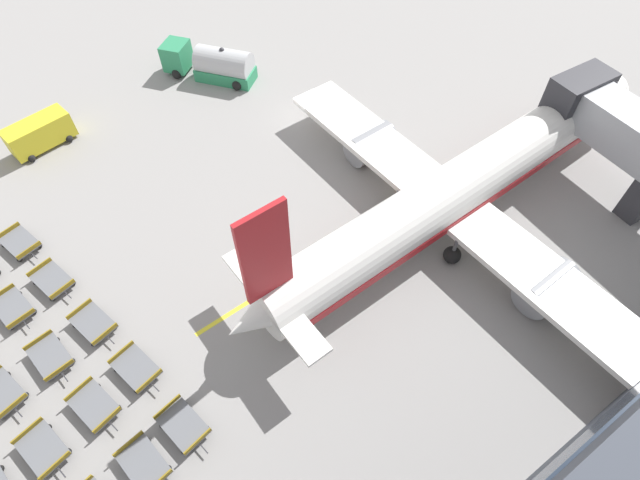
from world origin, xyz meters
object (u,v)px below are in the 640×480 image
object	(u,v)px
baggage_dolly_row_mid_b_col_e	(144,464)
baggage_dolly_row_far_col_c	(93,323)
baggage_dolly_row_mid_a_col_d	(43,449)
baggage_dolly_row_mid_b_col_d	(94,406)
service_van	(40,133)
fuel_tanker_primary	(214,64)
airplane	(457,190)
baggage_dolly_row_mid_b_col_c	(50,357)
baggage_dolly_row_mid_a_col_c	(1,393)
baggage_dolly_row_mid_b_col_b	(13,308)
baggage_dolly_row_far_col_b	(52,280)
baggage_dolly_row_far_col_d	(136,368)
baggage_dolly_row_far_col_a	(20,243)
baggage_dolly_row_far_col_e	(183,425)

from	to	relation	value
baggage_dolly_row_mid_b_col_e	baggage_dolly_row_far_col_c	size ratio (longest dim) A/B	1.00
baggage_dolly_row_mid_a_col_d	baggage_dolly_row_mid_b_col_d	distance (m)	3.06
service_van	baggage_dolly_row_mid_b_col_e	world-z (taller)	service_van
fuel_tanker_primary	baggage_dolly_row_far_col_c	size ratio (longest dim) A/B	2.26
airplane	baggage_dolly_row_mid_b_col_c	size ratio (longest dim) A/B	10.37
baggage_dolly_row_mid_b_col_e	baggage_dolly_row_mid_a_col_c	bearing A→B (deg)	-147.44
baggage_dolly_row_mid_b_col_b	baggage_dolly_row_mid_b_col_e	size ratio (longest dim) A/B	1.00
fuel_tanker_primary	baggage_dolly_row_mid_a_col_d	xyz separation A→B (m)	(24.62, -22.69, -0.89)
airplane	baggage_dolly_row_mid_b_col_c	world-z (taller)	airplane
service_van	baggage_dolly_row_far_col_b	distance (m)	14.31
baggage_dolly_row_mid_b_col_e	baggage_dolly_row_far_col_d	distance (m)	5.40
baggage_dolly_row_mid_a_col_d	baggage_dolly_row_mid_b_col_c	world-z (taller)	same
baggage_dolly_row_far_col_a	baggage_dolly_row_far_col_b	world-z (taller)	same
baggage_dolly_row_mid_a_col_c	baggage_dolly_row_mid_b_col_b	world-z (taller)	same
airplane	baggage_dolly_row_far_col_b	xyz separation A→B (m)	(-10.29, -25.24, -2.37)
baggage_dolly_row_mid_b_col_e	baggage_dolly_row_far_col_b	xyz separation A→B (m)	(-13.92, -0.56, 0.00)
baggage_dolly_row_far_col_b	baggage_dolly_row_far_col_e	xyz separation A→B (m)	(13.25, 3.07, 0.00)
airplane	service_van	xyz separation A→B (m)	(-24.17, -21.85, -1.56)
baggage_dolly_row_far_col_e	airplane	bearing A→B (deg)	97.60
baggage_dolly_row_mid_a_col_c	baggage_dolly_row_far_col_b	bearing A→B (deg)	142.44
baggage_dolly_row_mid_b_col_e	baggage_dolly_row_far_col_b	distance (m)	13.93
baggage_dolly_row_far_col_b	baggage_dolly_row_far_col_c	size ratio (longest dim) A/B	1.00
baggage_dolly_row_mid_a_col_c	baggage_dolly_row_mid_b_col_b	xyz separation A→B (m)	(-5.25, 1.90, 0.00)
baggage_dolly_row_mid_a_col_c	baggage_dolly_row_far_col_c	xyz separation A→B (m)	(-1.35, 5.69, 0.00)
service_van	baggage_dolly_row_mid_b_col_b	world-z (taller)	service_van
baggage_dolly_row_far_col_b	baggage_dolly_row_far_col_c	xyz separation A→B (m)	(4.56, 1.14, 0.00)
baggage_dolly_row_far_col_c	baggage_dolly_row_far_col_e	distance (m)	8.90
service_van	baggage_dolly_row_mid_a_col_d	xyz separation A→B (m)	(24.13, -6.88, -0.81)
airplane	baggage_dolly_row_far_col_d	bearing A→B (deg)	-93.79
baggage_dolly_row_mid_b_col_c	fuel_tanker_primary	bearing A→B (deg)	133.27
airplane	service_van	world-z (taller)	airplane
fuel_tanker_primary	baggage_dolly_row_far_col_d	xyz separation A→B (m)	(23.14, -16.99, -0.89)
fuel_tanker_primary	baggage_dolly_row_far_col_b	xyz separation A→B (m)	(14.37, -19.20, -0.89)
baggage_dolly_row_mid_b_col_d	baggage_dolly_row_far_col_b	distance (m)	9.55
airplane	baggage_dolly_row_mid_a_col_d	bearing A→B (deg)	-90.09
baggage_dolly_row_mid_b_col_d	baggage_dolly_row_far_col_d	xyz separation A→B (m)	(-0.76, 2.72, 0.00)
airplane	baggage_dolly_row_far_col_e	world-z (taller)	airplane
fuel_tanker_primary	baggage_dolly_row_far_col_c	distance (m)	26.18
baggage_dolly_row_mid_b_col_c	baggage_dolly_row_mid_b_col_e	distance (m)	8.93
baggage_dolly_row_mid_b_col_c	baggage_dolly_row_mid_b_col_d	xyz separation A→B (m)	(4.26, 1.16, 0.00)
baggage_dolly_row_far_col_a	baggage_dolly_row_far_col_c	distance (m)	9.12
service_van	baggage_dolly_row_mid_b_col_b	bearing A→B (deg)	-22.54
airplane	baggage_dolly_row_mid_a_col_d	distance (m)	28.83
baggage_dolly_row_far_col_b	baggage_dolly_row_far_col_a	bearing A→B (deg)	-167.79
fuel_tanker_primary	baggage_dolly_row_mid_b_col_d	size ratio (longest dim) A/B	2.26
baggage_dolly_row_mid_b_col_c	baggage_dolly_row_mid_b_col_d	bearing A→B (deg)	15.16
fuel_tanker_primary	service_van	bearing A→B (deg)	-88.21
baggage_dolly_row_mid_b_col_e	baggage_dolly_row_far_col_b	bearing A→B (deg)	-177.68
fuel_tanker_primary	baggage_dolly_row_far_col_e	distance (m)	32.00
airplane	baggage_dolly_row_mid_b_col_b	distance (m)	29.60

